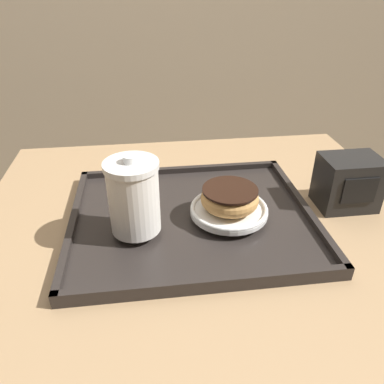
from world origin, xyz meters
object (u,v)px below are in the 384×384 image
object	(u,v)px
coffee_cup_front	(134,196)
donut_chocolate_glazed	(230,198)
napkin_dispenser	(348,182)
spoon	(153,173)

from	to	relation	value
coffee_cup_front	donut_chocolate_glazed	distance (m)	0.17
coffee_cup_front	napkin_dispenser	size ratio (longest dim) A/B	1.24
napkin_dispenser	spoon	bearing A→B (deg)	160.74
coffee_cup_front	napkin_dispenser	world-z (taller)	coffee_cup_front
coffee_cup_front	napkin_dispenser	bearing A→B (deg)	8.32
spoon	donut_chocolate_glazed	bearing A→B (deg)	-134.26
spoon	coffee_cup_front	bearing A→B (deg)	176.47
donut_chocolate_glazed	napkin_dispenser	bearing A→B (deg)	7.92
spoon	napkin_dispenser	size ratio (longest dim) A/B	1.55
spoon	napkin_dispenser	distance (m)	0.39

